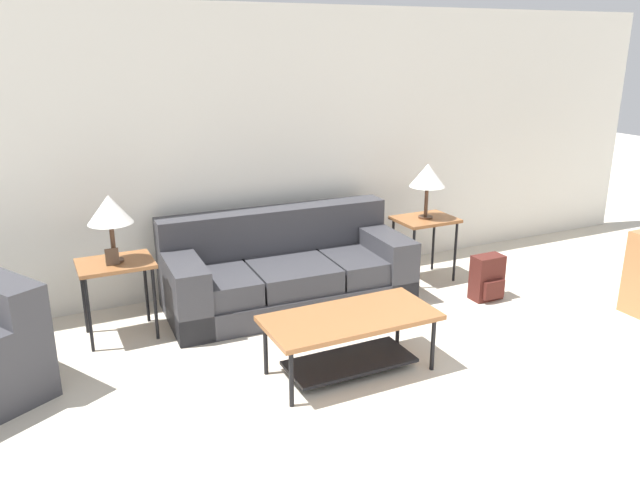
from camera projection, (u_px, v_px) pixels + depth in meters
wall_back at (274, 150)px, 5.87m from camera, size 9.16×0.06×2.60m
couch at (287, 272)px, 5.60m from camera, size 2.19×1.02×0.82m
coffee_table at (350, 330)px, 4.40m from camera, size 1.22×0.58×0.44m
side_table_left at (116, 270)px, 4.88m from camera, size 0.57×0.44×0.63m
side_table_right at (425, 225)px, 6.09m from camera, size 0.57×0.44×0.63m
table_lamp_left at (109, 210)px, 4.73m from camera, size 0.34×0.34×0.53m
table_lamp_right at (428, 176)px, 5.94m from camera, size 0.34×0.34×0.53m
backpack at (487, 278)px, 5.71m from camera, size 0.29×0.24×0.42m
picture_frame at (112, 257)px, 4.77m from camera, size 0.10×0.04×0.13m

